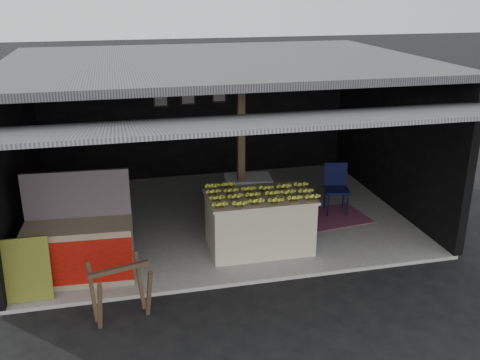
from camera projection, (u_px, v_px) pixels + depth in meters
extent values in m
plane|color=black|center=(250.00, 285.00, 7.98)|extent=(80.00, 80.00, 0.00)
cube|color=gray|center=(219.00, 217.00, 10.26)|extent=(7.00, 5.00, 0.06)
cube|color=black|center=(197.00, 113.00, 12.04)|extent=(7.00, 0.15, 2.90)
cube|color=black|center=(14.00, 156.00, 9.01)|extent=(0.15, 5.00, 2.90)
cube|color=black|center=(392.00, 131.00, 10.50)|extent=(0.15, 5.00, 2.90)
cube|color=#232326|center=(216.00, 62.00, 9.26)|extent=(7.20, 5.20, 0.12)
cube|color=#232326|center=(272.00, 121.00, 6.18)|extent=(7.40, 2.47, 0.48)
cube|color=#4E3827|center=(241.00, 152.00, 9.28)|extent=(0.12, 0.12, 2.85)
cube|color=beige|center=(259.00, 223.00, 8.83)|extent=(1.66, 1.01, 0.90)
cube|color=beige|center=(259.00, 196.00, 8.67)|extent=(1.72, 1.07, 0.04)
cube|color=white|center=(248.00, 200.00, 9.77)|extent=(0.87, 0.64, 0.91)
cube|color=navy|center=(252.00, 204.00, 9.50)|extent=(0.63, 0.09, 0.27)
cube|color=#B21414|center=(252.00, 220.00, 9.60)|extent=(0.41, 0.06, 0.09)
cube|color=#998466|center=(80.00, 252.00, 7.91)|extent=(1.59, 0.77, 0.87)
cube|color=#B1140B|center=(79.00, 263.00, 7.59)|extent=(1.55, 0.11, 0.68)
cube|color=white|center=(79.00, 263.00, 7.58)|extent=(0.53, 0.04, 0.17)
cube|color=#181A4A|center=(75.00, 195.00, 7.90)|extent=(1.55, 0.14, 0.73)
cube|color=black|center=(27.00, 270.00, 7.36)|extent=(0.62, 0.17, 0.92)
cube|color=#4E3827|center=(100.00, 307.00, 6.72)|extent=(0.12, 0.30, 0.78)
cube|color=#4E3827|center=(149.00, 294.00, 7.01)|extent=(0.12, 0.30, 0.78)
cube|color=#4E3827|center=(92.00, 292.00, 7.04)|extent=(0.12, 0.30, 0.78)
cube|color=#4E3827|center=(140.00, 280.00, 7.33)|extent=(0.12, 0.30, 0.78)
cube|color=#4E3827|center=(119.00, 269.00, 6.90)|extent=(0.79, 0.26, 0.06)
cylinder|color=navy|center=(302.00, 227.00, 9.09)|extent=(0.38, 0.38, 0.56)
cylinder|color=black|center=(328.00, 205.00, 10.12)|extent=(0.03, 0.03, 0.47)
cylinder|color=black|center=(347.00, 205.00, 10.13)|extent=(0.03, 0.03, 0.47)
cylinder|color=black|center=(325.00, 198.00, 10.47)|extent=(0.03, 0.03, 0.47)
cylinder|color=black|center=(343.00, 198.00, 10.48)|extent=(0.03, 0.03, 0.47)
cube|color=black|center=(337.00, 190.00, 10.22)|extent=(0.53, 0.53, 0.04)
cube|color=black|center=(335.00, 174.00, 10.33)|extent=(0.45, 0.13, 0.48)
cube|color=maroon|center=(326.00, 218.00, 10.13)|extent=(1.62, 1.18, 0.01)
cube|color=black|center=(161.00, 98.00, 11.65)|extent=(0.32, 0.03, 0.42)
cube|color=#4C4C59|center=(161.00, 98.00, 11.63)|extent=(0.26, 0.02, 0.34)
cube|color=black|center=(188.00, 96.00, 11.77)|extent=(0.32, 0.03, 0.42)
cube|color=#4C4C59|center=(188.00, 96.00, 11.75)|extent=(0.26, 0.02, 0.34)
cube|color=black|center=(219.00, 93.00, 11.91)|extent=(0.32, 0.03, 0.42)
cube|color=#4C4C59|center=(219.00, 93.00, 11.89)|extent=(0.26, 0.02, 0.34)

